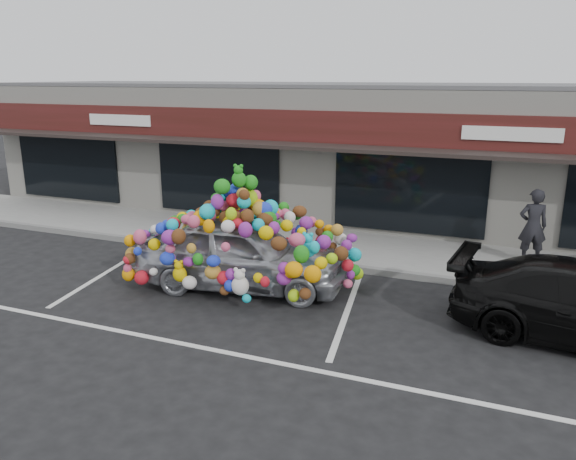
% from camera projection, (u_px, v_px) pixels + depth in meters
% --- Properties ---
extents(ground, '(90.00, 90.00, 0.00)m').
position_uv_depth(ground, '(220.00, 294.00, 12.13)').
color(ground, black).
rests_on(ground, ground).
extents(shop_building, '(24.00, 7.20, 4.31)m').
position_uv_depth(shop_building, '(337.00, 148.00, 19.10)').
color(shop_building, silver).
rests_on(shop_building, ground).
extents(sidewalk, '(26.00, 3.00, 0.15)m').
position_uv_depth(sidewalk, '(289.00, 242.00, 15.69)').
color(sidewalk, gray).
rests_on(sidewalk, ground).
extents(kerb, '(26.00, 0.18, 0.16)m').
position_uv_depth(kerb, '(267.00, 257.00, 14.35)').
color(kerb, slate).
rests_on(kerb, ground).
extents(parking_stripe_left, '(0.73, 4.37, 0.01)m').
position_uv_depth(parking_stripe_left, '(106.00, 272.00, 13.46)').
color(parking_stripe_left, silver).
rests_on(parking_stripe_left, ground).
extents(parking_stripe_mid, '(0.73, 4.37, 0.01)m').
position_uv_depth(parking_stripe_mid, '(347.00, 310.00, 11.31)').
color(parking_stripe_mid, silver).
rests_on(parking_stripe_mid, ground).
extents(lane_line, '(14.00, 0.12, 0.01)m').
position_uv_depth(lane_line, '(260.00, 359.00, 9.36)').
color(lane_line, silver).
rests_on(lane_line, ground).
extents(toy_car, '(3.32, 5.16, 2.86)m').
position_uv_depth(toy_car, '(242.00, 246.00, 12.30)').
color(toy_car, silver).
rests_on(toy_car, ground).
extents(pedestrian_a, '(0.76, 0.59, 1.83)m').
position_uv_depth(pedestrian_a, '(533.00, 226.00, 13.50)').
color(pedestrian_a, '#232329').
rests_on(pedestrian_a, sidewalk).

